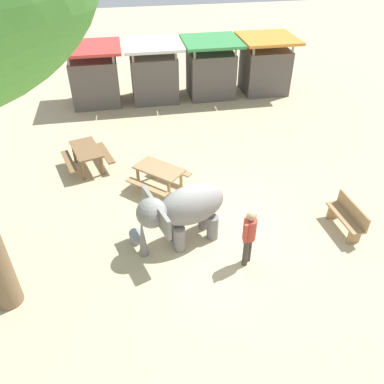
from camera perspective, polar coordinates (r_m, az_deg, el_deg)
ground_plane at (r=10.77m, az=1.93°, el=-6.50°), size 60.00×60.00×0.00m
elephant at (r=9.96m, az=-1.29°, el=-2.53°), size 2.44×1.77×1.68m
person_handler at (r=9.53m, az=8.28°, el=-6.09°), size 0.38×0.39×1.62m
wooden_bench at (r=11.49m, az=21.65°, el=-3.29°), size 0.48×1.42×0.88m
picnic_table_near at (r=13.64m, az=-15.02°, el=5.44°), size 1.84×1.86×0.78m
picnic_table_far at (r=12.21m, az=-4.79°, el=2.72°), size 2.11×2.11×0.78m
market_stall_red at (r=18.43m, az=-13.91°, el=15.73°), size 2.50×2.50×2.52m
market_stall_white at (r=18.45m, az=-5.54°, el=16.61°), size 2.50×2.50×2.52m
market_stall_green at (r=18.83m, az=2.71°, el=17.15°), size 2.50×2.50×2.52m
market_stall_orange at (r=19.55m, az=10.53°, el=17.34°), size 2.50×2.50×2.52m
feed_bucket at (r=10.63m, az=-8.12°, el=-6.45°), size 0.36×0.36×0.32m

